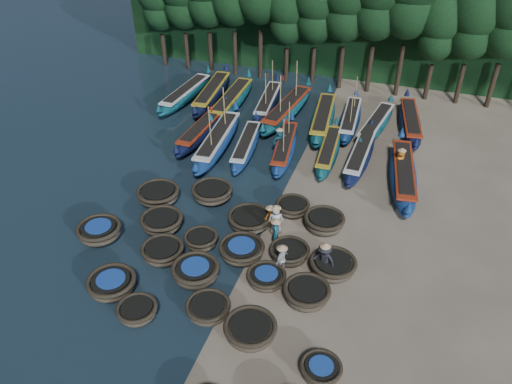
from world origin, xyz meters
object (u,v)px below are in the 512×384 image
(coracle_17, at_px, (242,250))
(long_boat_8, at_px, (403,174))
(fisherman_4, at_px, (282,258))
(coracle_20, at_px, (158,194))
(coracle_23, at_px, (293,207))
(coracle_9, at_px, (321,370))
(coracle_5, at_px, (112,284))
(coracle_16, at_px, (201,240))
(long_boat_10, at_px, (212,93))
(long_boat_15, at_px, (350,119))
(long_boat_6, at_px, (329,150))
(long_boat_13, at_px, (287,109))
(fisherman_2, at_px, (270,218))
(long_boat_2, at_px, (204,129))
(long_boat_7, at_px, (360,155))
(fisherman_0, at_px, (276,219))
(coracle_8, at_px, (250,330))
(coracle_12, at_px, (196,272))
(long_boat_9, at_px, (186,94))
(long_boat_12, at_px, (268,102))
(coracle_18, at_px, (289,252))
(fisherman_3, at_px, (324,259))
(long_boat_4, at_px, (246,145))
(long_boat_3, at_px, (218,140))
(long_boat_17, at_px, (410,121))
(fisherman_5, at_px, (279,140))
(long_boat_5, at_px, (285,147))
(coracle_15, at_px, (162,222))
(coracle_11, at_px, (163,251))
(long_boat_16, at_px, (376,124))
(long_boat_14, at_px, (323,118))
(coracle_22, at_px, (250,220))
(fisherman_1, at_px, (276,231))
(coracle_19, at_px, (333,265))
(fisherman_6, at_px, (400,161))
(coracle_10, at_px, (99,231))
(coracle_24, at_px, (324,222))
(coracle_13, at_px, (266,277))

(coracle_17, distance_m, long_boat_8, 11.52)
(fisherman_4, bearing_deg, coracle_20, -92.53)
(coracle_23, bearing_deg, coracle_9, -68.62)
(coracle_5, xyz_separation_m, coracle_16, (2.53, 4.13, -0.04))
(long_boat_10, xyz_separation_m, long_boat_15, (11.07, -0.85, -0.07))
(long_boat_6, bearing_deg, coracle_20, -139.28)
(coracle_17, distance_m, long_boat_10, 18.53)
(long_boat_13, bearing_deg, fisherman_2, -71.24)
(long_boat_8, bearing_deg, long_boat_2, 165.98)
(long_boat_7, relative_size, fisherman_0, 4.21)
(coracle_8, xyz_separation_m, coracle_12, (-3.49, 2.33, 0.03))
(long_boat_9, relative_size, long_boat_12, 1.07)
(coracle_18, relative_size, fisherman_3, 1.17)
(coracle_16, height_order, coracle_18, coracle_18)
(long_boat_8, xyz_separation_m, long_boat_12, (-10.71, 7.14, -0.05))
(coracle_20, relative_size, long_boat_4, 0.37)
(long_boat_3, distance_m, long_boat_4, 1.93)
(long_boat_17, height_order, fisherman_5, fisherman_5)
(long_boat_5, xyz_separation_m, long_boat_8, (7.59, -0.92, 0.08))
(coracle_15, bearing_deg, coracle_12, -41.28)
(coracle_11, bearing_deg, long_boat_16, 64.58)
(coracle_15, height_order, long_boat_17, long_boat_17)
(coracle_15, bearing_deg, fisherman_4, -8.82)
(coracle_11, relative_size, long_boat_15, 0.28)
(long_boat_14, bearing_deg, coracle_8, -92.04)
(coracle_15, xyz_separation_m, long_boat_3, (-0.47, 8.81, 0.15))
(coracle_11, xyz_separation_m, coracle_22, (3.15, 3.73, -0.01))
(long_boat_8, relative_size, fisherman_1, 5.09)
(coracle_17, height_order, long_boat_6, long_boat_6)
(coracle_19, bearing_deg, fisherman_6, 78.20)
(coracle_10, relative_size, coracle_17, 1.09)
(coracle_10, bearing_deg, long_boat_6, 51.52)
(coracle_16, height_order, long_boat_4, long_boat_4)
(coracle_22, height_order, coracle_24, coracle_24)
(coracle_8, bearing_deg, fisherman_5, 102.29)
(coracle_19, relative_size, long_boat_6, 0.31)
(coracle_17, bearing_deg, long_boat_9, 123.61)
(coracle_9, bearing_deg, coracle_16, 143.59)
(long_boat_14, bearing_deg, long_boat_16, 0.62)
(coracle_13, distance_m, long_boat_9, 20.94)
(long_boat_12, height_order, long_boat_16, long_boat_12)
(coracle_11, bearing_deg, fisherman_1, 29.65)
(coracle_19, distance_m, long_boat_17, 16.32)
(long_boat_5, bearing_deg, fisherman_0, -85.04)
(coracle_10, distance_m, long_boat_8, 17.52)
(coracle_10, relative_size, fisherman_0, 1.50)
(long_boat_4, bearing_deg, long_boat_10, 119.99)
(long_boat_13, relative_size, fisherman_4, 5.29)
(coracle_5, distance_m, coracle_24, 10.98)
(coracle_13, relative_size, fisherman_4, 1.08)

